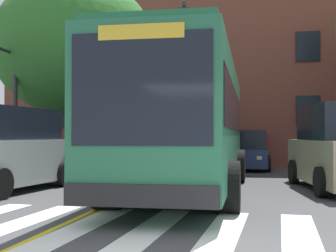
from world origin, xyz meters
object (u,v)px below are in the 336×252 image
Objects in this scene: city_bus at (189,121)px; car_silver_near_lane at (5,152)px; street_tree_curbside_small at (74,48)px; traffic_light_overhead at (186,65)px; car_navy_behind_bus at (248,152)px.

car_silver_near_lane is (-4.94, -1.12, -0.84)m from city_bus.
traffic_light_overhead is at bearing -33.02° from street_tree_curbside_small.
car_silver_near_lane is 5.97m from traffic_light_overhead.
traffic_light_overhead reaches higher than city_bus.
city_bus is at bearing -99.82° from car_navy_behind_bus.
city_bus is 7.86m from street_tree_curbside_small.
traffic_light_overhead is 0.72× the size of street_tree_curbside_small.
city_bus is at bearing -42.04° from street_tree_curbside_small.
car_silver_near_lane is 11.37m from car_navy_behind_bus.
traffic_light_overhead is (-1.74, -6.74, 2.93)m from car_navy_behind_bus.
car_navy_behind_bus is at bearing 75.54° from traffic_light_overhead.
car_silver_near_lane is 7.16m from street_tree_curbside_small.
car_navy_behind_bus is (1.43, 8.29, -1.12)m from city_bus.
city_bus reaches higher than car_silver_near_lane.
car_navy_behind_bus is (6.38, 9.41, -0.28)m from car_silver_near_lane.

